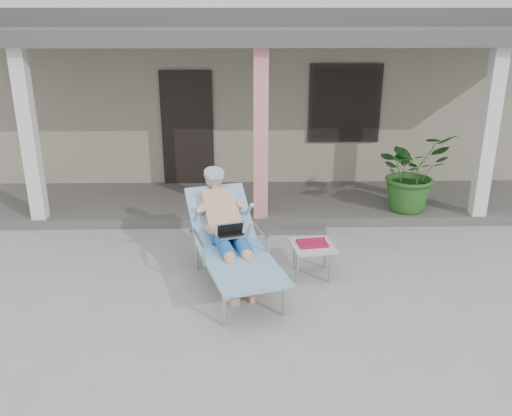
{
  "coord_description": "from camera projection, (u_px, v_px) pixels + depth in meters",
  "views": [
    {
      "loc": [
        -0.25,
        -5.97,
        3.24
      ],
      "look_at": [
        -0.11,
        0.6,
        0.85
      ],
      "focal_mm": 38.0,
      "sensor_mm": 36.0,
      "label": 1
    }
  ],
  "objects": [
    {
      "name": "lounger",
      "position": [
        229.0,
        218.0,
        6.67
      ],
      "size": [
        1.34,
        2.19,
        1.38
      ],
      "rotation": [
        0.0,
        0.0,
        0.29
      ],
      "color": "#B7B7BC",
      "rests_on": "ground"
    },
    {
      "name": "potted_palm",
      "position": [
        412.0,
        171.0,
        8.77
      ],
      "size": [
        1.47,
        1.39,
        1.3
      ],
      "primitive_type": "imported",
      "rotation": [
        0.0,
        0.0,
        0.4
      ],
      "color": "#26591E",
      "rests_on": "porch_deck"
    },
    {
      "name": "side_table",
      "position": [
        312.0,
        247.0,
        6.93
      ],
      "size": [
        0.59,
        0.59,
        0.47
      ],
      "rotation": [
        0.0,
        0.0,
        0.15
      ],
      "color": "beige",
      "rests_on": "ground"
    },
    {
      "name": "porch_deck",
      "position": [
        259.0,
        203.0,
        9.51
      ],
      "size": [
        10.0,
        2.0,
        0.15
      ],
      "primitive_type": "cube",
      "color": "#605B56",
      "rests_on": "ground"
    },
    {
      "name": "porch_step",
      "position": [
        261.0,
        230.0,
        8.44
      ],
      "size": [
        2.0,
        0.3,
        0.07
      ],
      "primitive_type": "cube",
      "color": "#605B56",
      "rests_on": "ground"
    },
    {
      "name": "ground",
      "position": [
        266.0,
        289.0,
        6.72
      ],
      "size": [
        60.0,
        60.0,
        0.0
      ],
      "primitive_type": "plane",
      "color": "#9E9E99",
      "rests_on": "ground"
    },
    {
      "name": "house",
      "position": [
        255.0,
        85.0,
        12.25
      ],
      "size": [
        10.4,
        5.4,
        3.3
      ],
      "color": "gray",
      "rests_on": "ground"
    },
    {
      "name": "porch_overhang",
      "position": [
        259.0,
        42.0,
        8.53
      ],
      "size": [
        10.0,
        2.3,
        2.85
      ],
      "color": "silver",
      "rests_on": "porch_deck"
    }
  ]
}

